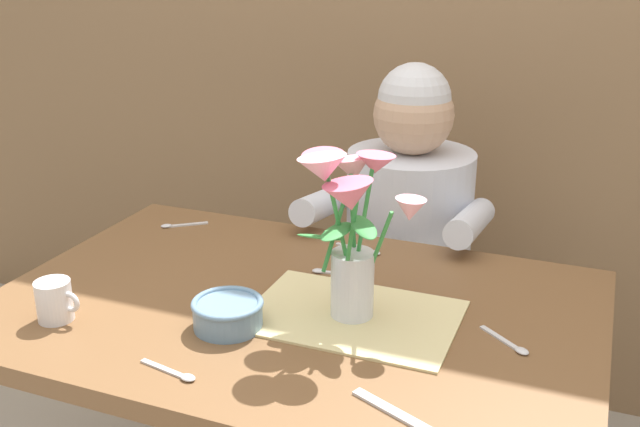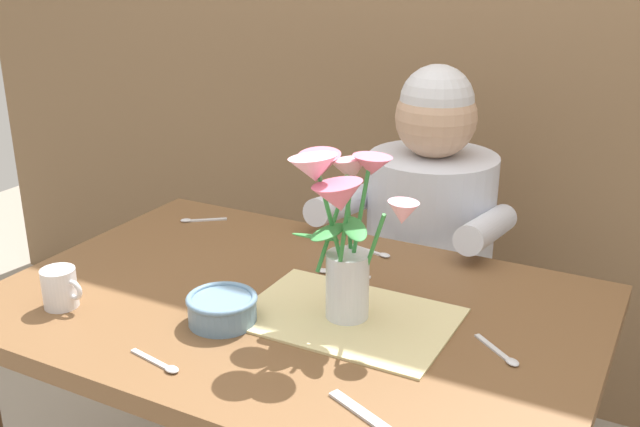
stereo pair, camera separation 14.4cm
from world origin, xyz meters
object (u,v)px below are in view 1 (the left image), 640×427
seated_person (406,269)px  ceramic_bowl (228,313)px  tea_cup (55,301)px  dinner_knife (402,416)px  flower_vase (350,220)px

seated_person → ceramic_bowl: (-0.14, -0.75, 0.21)m
seated_person → tea_cup: seated_person is taller
ceramic_bowl → dinner_knife: bearing=-21.5°
flower_vase → dinner_knife: 0.38m
flower_vase → ceramic_bowl: size_ratio=2.52×
seated_person → flower_vase: 0.75m
seated_person → flower_vase: (0.06, -0.64, 0.38)m
ceramic_bowl → tea_cup: size_ratio=1.46×
seated_person → tea_cup: (-0.46, -0.85, 0.22)m
flower_vase → ceramic_bowl: bearing=-151.5°
dinner_knife → tea_cup: size_ratio=2.04×
flower_vase → tea_cup: size_ratio=3.69×
seated_person → ceramic_bowl: seated_person is taller
tea_cup → ceramic_bowl: bearing=16.7°
flower_vase → tea_cup: (-0.52, -0.21, -0.17)m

